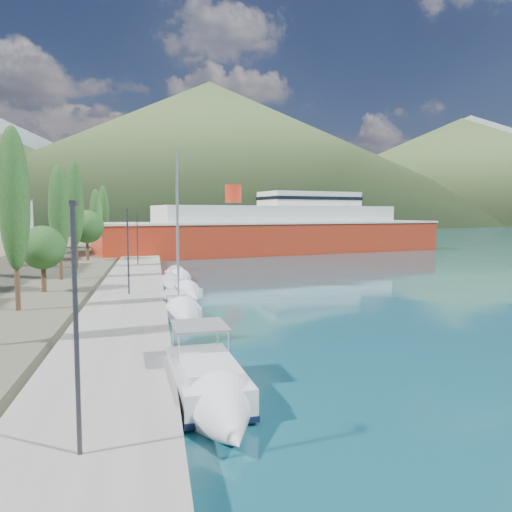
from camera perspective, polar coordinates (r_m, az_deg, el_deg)
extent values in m
plane|color=#134956|center=(141.30, -8.67, 2.18)|extent=(1400.00, 1400.00, 0.00)
cube|color=gray|center=(47.40, -13.72, -2.71)|extent=(5.00, 88.00, 0.80)
cone|color=slate|center=(711.28, -4.56, 11.62)|extent=(760.00, 760.00, 180.00)
cone|color=slate|center=(756.37, 23.18, 9.32)|extent=(640.00, 640.00, 140.00)
cone|color=#43582E|center=(426.65, -5.27, 11.74)|extent=(480.00, 480.00, 115.00)
cone|color=#43582E|center=(483.35, 22.31, 9.10)|extent=(420.00, 420.00, 90.00)
cylinder|color=#47301E|center=(33.42, -25.59, -3.57)|extent=(0.30, 0.30, 2.43)
ellipsoid|color=#244D1E|center=(33.11, -25.94, 5.93)|extent=(1.80, 1.80, 8.61)
cylinder|color=#47301E|center=(40.53, -23.09, -2.36)|extent=(0.36, 0.36, 2.03)
sphere|color=#244D1E|center=(40.32, -23.20, 0.91)|extent=(3.25, 3.25, 3.25)
cylinder|color=#47301E|center=(47.44, -21.39, -1.19)|extent=(0.30, 0.30, 2.22)
ellipsoid|color=#244D1E|center=(47.20, -21.59, 4.91)|extent=(1.80, 1.80, 7.86)
cylinder|color=#47301E|center=(56.56, -19.81, -0.05)|extent=(0.30, 0.30, 2.53)
ellipsoid|color=#244D1E|center=(56.38, -19.98, 5.77)|extent=(1.80, 1.80, 8.96)
cylinder|color=#47301E|center=(65.44, -18.69, 0.64)|extent=(0.36, 0.36, 2.58)
sphere|color=#244D1E|center=(65.30, -18.76, 3.21)|extent=(4.12, 4.12, 4.12)
cylinder|color=#47301E|center=(75.74, -17.73, 1.01)|extent=(0.30, 0.30, 2.05)
ellipsoid|color=#244D1E|center=(75.58, -17.82, 4.54)|extent=(1.80, 1.80, 7.28)
cylinder|color=#47301E|center=(86.80, -16.95, 1.58)|extent=(0.30, 0.30, 2.30)
ellipsoid|color=#244D1E|center=(86.67, -17.04, 5.03)|extent=(1.80, 1.80, 8.16)
cylinder|color=#2D2D33|center=(12.57, -19.87, -8.08)|extent=(0.12, 0.12, 6.00)
cube|color=#2D2D33|center=(12.51, -20.10, 5.70)|extent=(0.15, 0.50, 0.12)
cylinder|color=#2D2D33|center=(36.65, -14.42, 0.43)|extent=(0.12, 0.12, 6.00)
cube|color=#2D2D33|center=(36.80, -14.50, 5.12)|extent=(0.15, 0.50, 0.12)
cylinder|color=#2D2D33|center=(57.84, -13.40, 2.03)|extent=(0.12, 0.12, 6.00)
cube|color=#2D2D33|center=(58.03, -13.45, 5.00)|extent=(0.15, 0.50, 0.12)
cube|color=black|center=(18.70, -5.65, -15.80)|extent=(2.40, 5.62, 0.62)
cube|color=silver|center=(18.46, -5.67, -13.76)|extent=(2.65, 5.91, 0.97)
cube|color=black|center=(18.61, -5.66, -15.04)|extent=(2.70, 5.99, 0.19)
cube|color=silver|center=(17.61, -5.30, -12.57)|extent=(2.01, 2.93, 0.35)
cube|color=slate|center=(19.51, -6.47, -7.90)|extent=(2.16, 2.52, 0.09)
cone|color=silver|center=(15.16, -3.24, -18.73)|extent=(2.46, 2.96, 2.29)
cube|color=silver|center=(33.78, -8.92, -5.92)|extent=(2.68, 5.89, 0.92)
cube|color=silver|center=(33.29, -8.87, -5.00)|extent=(1.54, 2.38, 0.36)
cylinder|color=silver|center=(32.82, -8.97, 3.15)|extent=(0.12, 0.12, 9.74)
cone|color=silver|center=(30.18, -8.19, -7.21)|extent=(2.51, 2.82, 2.36)
cube|color=silver|center=(41.82, -8.94, -3.84)|extent=(3.59, 6.74, 0.90)
cube|color=silver|center=(41.33, -8.80, -3.10)|extent=(1.89, 2.79, 0.35)
cylinder|color=silver|center=(40.93, -8.90, 4.36)|extent=(0.12, 0.12, 11.03)
cone|color=silver|center=(37.92, -7.37, -4.72)|extent=(2.88, 3.40, 2.31)
cube|color=silver|center=(49.93, -9.00, -2.43)|extent=(2.33, 5.11, 0.87)
cube|color=silver|center=(49.52, -8.98, -1.82)|extent=(1.38, 2.05, 0.34)
cylinder|color=silver|center=(49.21, -9.05, 3.03)|extent=(0.12, 0.12, 8.67)
cone|color=silver|center=(46.73, -8.72, -2.93)|extent=(2.27, 2.41, 2.22)
cube|color=#B52B14|center=(83.19, 2.52, 1.90)|extent=(59.55, 25.59, 5.63)
cube|color=silver|center=(83.10, 2.53, 3.84)|extent=(60.03, 26.04, 0.30)
cube|color=silver|center=(83.08, 2.53, 4.67)|extent=(41.49, 19.30, 3.02)
cube|color=silver|center=(86.10, 6.12, 6.47)|extent=(17.65, 11.15, 2.41)
cylinder|color=#B52B14|center=(79.70, -2.62, 7.12)|extent=(2.62, 2.62, 2.82)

